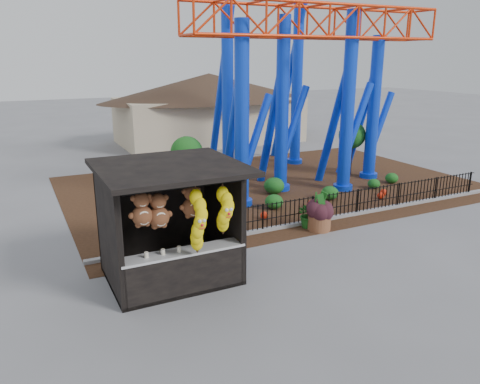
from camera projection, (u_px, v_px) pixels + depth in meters
name	position (u px, v px, depth m)	size (l,w,h in m)	color
ground	(290.00, 272.00, 12.78)	(120.00, 120.00, 0.00)	slate
mulch_bed	(271.00, 185.00, 21.36)	(18.00, 12.00, 0.02)	#331E11
curb	(340.00, 217.00, 17.04)	(18.00, 0.18, 0.12)	gray
prize_booth	(172.00, 226.00, 11.83)	(3.50, 3.40, 3.12)	black
picket_fence	(360.00, 202.00, 17.30)	(12.20, 0.06, 1.00)	black
roller_coaster	(294.00, 38.00, 20.24)	(11.00, 6.37, 10.82)	#0D39E4
terracotta_planter	(319.00, 222.00, 15.82)	(0.78, 0.78, 0.60)	brown
planter_foliage	(320.00, 204.00, 15.65)	(0.70, 0.70, 0.64)	black
potted_plant	(309.00, 214.00, 16.01)	(0.86, 0.74, 0.95)	#245017
landscaping	(312.00, 189.00, 19.63)	(8.19, 3.25, 0.70)	#175118
pavilion	(209.00, 97.00, 31.70)	(15.00, 15.00, 4.80)	#BFAD8C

